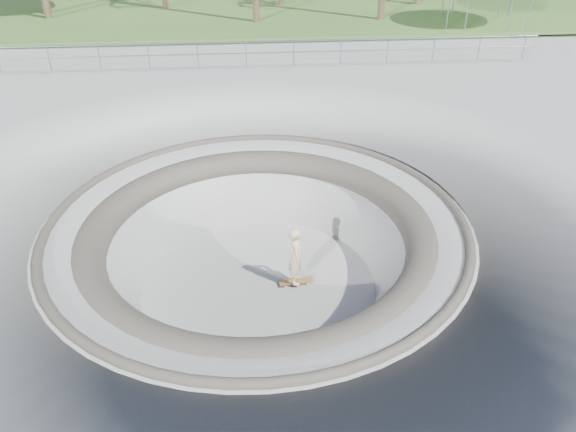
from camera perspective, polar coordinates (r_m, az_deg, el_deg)
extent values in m
plane|color=#A8A7A3|center=(13.60, -3.18, -0.66)|extent=(180.00, 180.00, 0.00)
torus|color=#A8A7A3|center=(14.78, -2.95, -7.20)|extent=(14.00, 14.00, 4.00)
cylinder|color=#A8A7A3|center=(14.75, -2.95, -7.05)|extent=(6.60, 6.60, 0.10)
torus|color=#484239|center=(13.61, -3.18, -0.73)|extent=(10.24, 10.24, 0.24)
torus|color=#484239|center=(13.85, -3.12, -2.23)|extent=(8.91, 8.91, 0.81)
ellipsoid|color=brown|center=(71.28, -23.76, 18.36)|extent=(50.40, 36.00, 23.40)
ellipsoid|color=brown|center=(73.51, 1.84, 20.06)|extent=(61.60, 44.00, 28.60)
cylinder|color=gray|center=(24.25, -4.34, 17.20)|extent=(25.00, 0.05, 0.05)
cylinder|color=gray|center=(24.37, -4.30, 16.18)|extent=(25.00, 0.05, 0.05)
cube|color=brown|center=(14.66, 0.82, -6.63)|extent=(0.91, 0.36, 0.02)
cylinder|color=#B2B1B6|center=(14.68, 0.82, -6.75)|extent=(0.06, 0.19, 0.04)
cylinder|color=#B2B1B6|center=(14.68, 0.82, -6.75)|extent=(0.06, 0.19, 0.04)
cylinder|color=beige|center=(14.69, 0.82, -6.77)|extent=(0.07, 0.04, 0.07)
cylinder|color=beige|center=(14.69, 0.82, -6.77)|extent=(0.07, 0.04, 0.07)
cylinder|color=beige|center=(14.69, 0.82, -6.77)|extent=(0.07, 0.04, 0.07)
cylinder|color=beige|center=(14.69, 0.82, -6.77)|extent=(0.07, 0.04, 0.07)
imported|color=beige|center=(14.16, 0.85, -4.06)|extent=(0.44, 0.62, 1.61)
cylinder|color=gray|center=(30.52, 16.87, 19.64)|extent=(0.06, 0.06, 2.35)
cylinder|color=gray|center=(31.69, 22.22, 19.14)|extent=(0.06, 0.06, 2.35)
cylinder|color=gray|center=(30.75, 18.28, 19.56)|extent=(0.06, 0.06, 2.40)
cylinder|color=gray|center=(32.01, 23.64, 19.01)|extent=(0.06, 0.06, 2.40)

